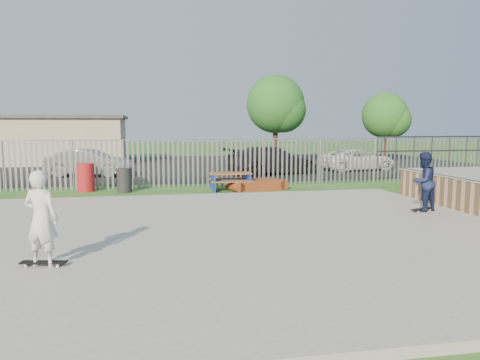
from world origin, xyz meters
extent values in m
plane|color=#2F6121|center=(0.00, 0.00, 0.00)|extent=(120.00, 120.00, 0.00)
cube|color=gray|center=(0.00, 0.00, 0.07)|extent=(15.00, 12.00, 0.15)
cylinder|color=#383A3F|center=(7.52, 1.00, 1.08)|extent=(0.06, 7.00, 0.06)
cube|color=brown|center=(1.96, 7.76, 0.68)|extent=(1.67, 0.65, 0.06)
cube|color=brown|center=(1.96, 7.20, 0.41)|extent=(1.67, 0.26, 0.05)
cube|color=brown|center=(1.96, 8.32, 0.41)|extent=(1.67, 0.26, 0.05)
cube|color=#162F99|center=(1.96, 7.76, 0.34)|extent=(1.49, 1.30, 0.69)
cube|color=brown|center=(3.04, 7.62, 0.20)|extent=(2.18, 1.50, 0.40)
cylinder|color=#A6191D|center=(-3.66, 8.48, 0.55)|extent=(0.66, 0.66, 1.10)
cylinder|color=#242426|center=(-2.17, 7.95, 0.47)|extent=(0.56, 0.56, 0.93)
cube|color=black|center=(0.00, 19.00, 0.01)|extent=(40.00, 18.00, 0.02)
imported|color=#A4A4A8|center=(-4.19, 13.82, 0.71)|extent=(4.39, 2.34, 1.37)
imported|color=black|center=(5.13, 13.24, 0.74)|extent=(5.30, 3.05, 1.45)
imported|color=white|center=(10.37, 14.23, 0.63)|extent=(4.63, 2.68, 1.21)
cube|color=#C1B495|center=(-8.00, 23.00, 1.50)|extent=(10.00, 6.00, 3.00)
cube|color=#4C4742|center=(-8.00, 23.00, 3.10)|extent=(10.40, 6.40, 0.20)
cylinder|color=#44241B|center=(6.89, 19.20, 1.68)|extent=(0.32, 0.32, 3.36)
sphere|color=#255F20|center=(6.89, 19.20, 3.92)|extent=(3.76, 3.76, 3.76)
cylinder|color=#432A1A|center=(14.64, 19.28, 1.38)|extent=(0.33, 0.33, 2.77)
sphere|color=#276020|center=(14.64, 19.28, 3.23)|extent=(3.10, 3.10, 3.10)
cube|color=black|center=(6.47, 1.45, 0.21)|extent=(0.82, 0.49, 0.02)
cube|color=black|center=(-3.02, -2.05, 0.21)|extent=(0.82, 0.35, 0.02)
imported|color=#151E43|center=(6.47, 1.45, 1.00)|extent=(1.01, 0.91, 1.70)
imported|color=silver|center=(-3.02, -2.05, 1.00)|extent=(0.72, 0.60, 1.70)
camera|label=1|loc=(-1.11, -10.53, 2.62)|focal=35.00mm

